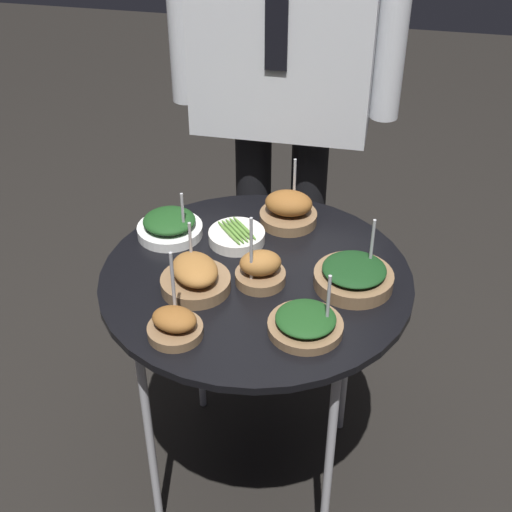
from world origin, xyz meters
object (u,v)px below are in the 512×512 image
at_px(bowl_roast_near_rim, 289,210).
at_px(bowl_roast_front_left, 175,325).
at_px(bowl_spinach_front_right, 170,226).
at_px(waiter_figure, 284,42).
at_px(bowl_spinach_mid_right, 306,323).
at_px(bowl_spinach_back_right, 354,276).
at_px(bowl_roast_center, 195,277).
at_px(bowl_asparagus_far_rim, 237,236).
at_px(bowl_roast_front_center, 260,270).
at_px(serving_cart, 256,291).

bearing_deg(bowl_roast_near_rim, bowl_roast_front_left, -108.11).
height_order(bowl_spinach_front_right, waiter_figure, waiter_figure).
height_order(bowl_spinach_mid_right, bowl_roast_front_left, bowl_roast_front_left).
height_order(bowl_spinach_back_right, bowl_roast_center, bowl_spinach_back_right).
relative_size(bowl_spinach_back_right, bowl_spinach_mid_right, 1.14).
bearing_deg(bowl_spinach_front_right, bowl_roast_center, -58.30).
bearing_deg(bowl_roast_near_rim, bowl_asparagus_far_rim, -133.93).
relative_size(bowl_spinach_mid_right, bowl_spinach_front_right, 0.97).
xyz_separation_m(bowl_roast_front_center, bowl_spinach_mid_right, (0.12, -0.14, -0.01)).
height_order(bowl_spinach_back_right, bowl_roast_near_rim, bowl_roast_near_rim).
xyz_separation_m(serving_cart, bowl_spinach_mid_right, (0.14, -0.16, 0.07)).
distance_m(bowl_spinach_back_right, bowl_roast_near_rim, 0.29).
distance_m(serving_cart, bowl_roast_center, 0.16).
height_order(bowl_asparagus_far_rim, bowl_spinach_mid_right, bowl_spinach_mid_right).
distance_m(serving_cart, bowl_roast_front_center, 0.08).
bearing_deg(bowl_roast_near_rim, waiter_figure, 103.57).
relative_size(bowl_spinach_front_right, bowl_roast_center, 1.01).
bearing_deg(bowl_spinach_front_right, bowl_spinach_back_right, -13.54).
xyz_separation_m(serving_cart, bowl_roast_center, (-0.12, -0.08, 0.08)).
relative_size(serving_cart, bowl_spinach_front_right, 4.45).
bearing_deg(bowl_roast_near_rim, bowl_spinach_front_right, -157.01).
distance_m(bowl_asparagus_far_rim, bowl_spinach_mid_right, 0.35).
relative_size(serving_cart, bowl_asparagus_far_rim, 5.21).
bearing_deg(bowl_roast_center, bowl_roast_near_rim, 63.73).
relative_size(bowl_asparagus_far_rim, bowl_roast_front_center, 0.75).
relative_size(bowl_roast_near_rim, bowl_roast_center, 1.00).
bearing_deg(bowl_roast_center, bowl_spinach_back_right, 13.96).
bearing_deg(waiter_figure, serving_cart, -86.19).
bearing_deg(serving_cart, bowl_spinach_mid_right, -50.43).
relative_size(bowl_roast_front_center, bowl_spinach_mid_right, 1.17).
distance_m(bowl_spinach_mid_right, bowl_spinach_front_right, 0.46).
relative_size(bowl_roast_front_center, bowl_spinach_back_right, 1.03).
bearing_deg(bowl_spinach_mid_right, bowl_roast_front_center, 130.97).
xyz_separation_m(bowl_asparagus_far_rim, waiter_figure, (0.04, 0.39, 0.34)).
distance_m(bowl_roast_front_left, bowl_spinach_front_right, 0.36).
bearing_deg(serving_cart, bowl_roast_center, -146.53).
bearing_deg(bowl_roast_front_center, bowl_spinach_mid_right, -49.03).
xyz_separation_m(bowl_spinach_back_right, bowl_spinach_front_right, (-0.45, 0.11, 0.00)).
bearing_deg(serving_cart, bowl_roast_front_center, -59.47).
bearing_deg(bowl_roast_front_left, bowl_roast_center, 90.36).
bearing_deg(bowl_spinach_front_right, bowl_roast_front_left, -70.90).
relative_size(bowl_roast_front_left, bowl_roast_center, 1.15).
height_order(bowl_spinach_mid_right, bowl_roast_near_rim, bowl_roast_near_rim).
bearing_deg(bowl_roast_near_rim, bowl_roast_center, -116.27).
relative_size(serving_cart, bowl_roast_center, 4.47).
bearing_deg(waiter_figure, bowl_roast_near_rim, -76.43).
height_order(bowl_spinach_front_right, bowl_roast_center, bowl_roast_center).
bearing_deg(bowl_spinach_mid_right, bowl_roast_front_left, -165.49).
bearing_deg(bowl_spinach_back_right, bowl_spinach_mid_right, -115.03).
distance_m(bowl_spinach_mid_right, bowl_roast_front_left, 0.26).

